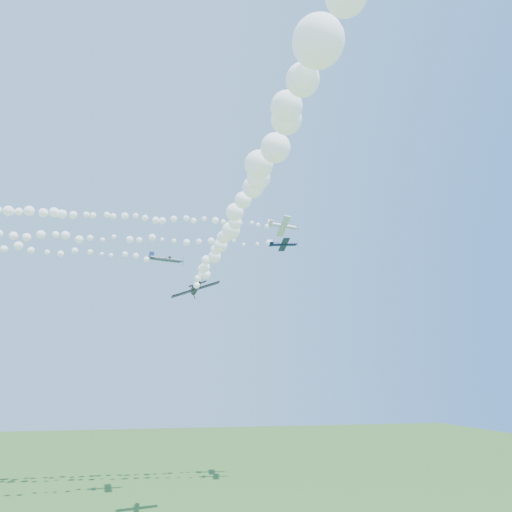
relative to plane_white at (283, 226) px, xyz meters
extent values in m
plane|color=#244A1C|center=(-9.35, 2.40, -53.90)|extent=(260.00, 260.00, 0.00)
cylinder|color=white|center=(-0.22, 0.00, 0.02)|extent=(6.07, 2.48, 1.41)
cone|color=white|center=(3.02, -0.06, -0.30)|extent=(0.97, 0.97, 0.89)
cone|color=red|center=(3.47, -0.06, -0.34)|extent=(0.39, 0.35, 0.32)
cube|color=black|center=(3.35, -0.06, -0.33)|extent=(0.24, 0.69, 1.86)
cube|color=white|center=(0.02, -0.04, -0.12)|extent=(1.59, 7.16, 2.45)
cube|color=white|center=(-2.91, 0.07, 0.33)|extent=(0.88, 2.53, 0.92)
cube|color=red|center=(-2.94, 0.23, 0.86)|extent=(1.07, 0.46, 1.26)
sphere|color=black|center=(0.66, 0.10, 0.30)|extent=(0.80, 0.91, 0.97)
cylinder|color=#0D193B|center=(-0.92, -2.69, -5.18)|extent=(5.54, 0.95, 1.05)
cone|color=#0D193B|center=(2.04, -2.91, -5.03)|extent=(0.70, 0.75, 0.77)
cone|color=white|center=(2.45, -2.95, -5.01)|extent=(0.30, 0.27, 0.27)
cube|color=black|center=(2.34, -2.94, -5.02)|extent=(0.13, 0.32, 1.74)
cube|color=#0D193B|center=(-0.69, -2.72, -5.28)|extent=(1.92, 6.82, 0.93)
cube|color=#0D193B|center=(-3.38, -2.50, -5.26)|extent=(0.97, 2.42, 0.37)
cube|color=white|center=(-3.47, -2.44, -4.77)|extent=(0.92, 0.27, 1.14)
sphere|color=black|center=(-0.16, -2.71, -4.80)|extent=(0.74, 0.78, 0.76)
cylinder|color=#3E495A|center=(-24.96, -6.64, -10.97)|extent=(5.63, 1.18, 0.98)
cone|color=#3E495A|center=(-21.97, -6.26, -11.07)|extent=(0.73, 0.79, 0.77)
cone|color=navy|center=(-21.56, -6.21, -11.09)|extent=(0.31, 0.28, 0.27)
cube|color=black|center=(-21.67, -6.22, -11.09)|extent=(0.17, 0.47, 1.75)
cube|color=#3E495A|center=(-24.74, -6.59, -11.08)|extent=(2.19, 6.88, 1.53)
cube|color=#3E495A|center=(-27.44, -6.97, -10.83)|extent=(1.07, 2.46, 0.58)
cube|color=navy|center=(-27.48, -7.07, -10.33)|extent=(0.95, 0.41, 1.14)
sphere|color=black|center=(-24.16, -6.61, -10.65)|extent=(0.78, 0.86, 0.81)
cylinder|color=black|center=(-19.74, -19.02, -18.93)|extent=(3.33, 6.26, 0.97)
cone|color=black|center=(-19.90, -15.55, -18.97)|extent=(1.08, 1.03, 0.87)
cone|color=yellow|center=(-19.92, -15.07, -18.98)|extent=(0.40, 0.42, 0.30)
cube|color=black|center=(-19.91, -15.20, -18.98)|extent=(0.85, 0.07, 1.95)
cube|color=black|center=(-19.71, -18.75, -19.06)|extent=(7.52, 1.96, 2.93)
cube|color=black|center=(-19.64, -21.90, -18.85)|extent=(2.67, 1.03, 1.06)
cube|color=yellow|center=(-19.84, -21.99, -18.30)|extent=(0.58, 1.02, 1.25)
sphere|color=black|center=(-19.93, -18.12, -18.57)|extent=(1.02, 0.81, 1.00)
camera|label=1|loc=(-23.49, -85.81, -33.15)|focal=30.00mm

